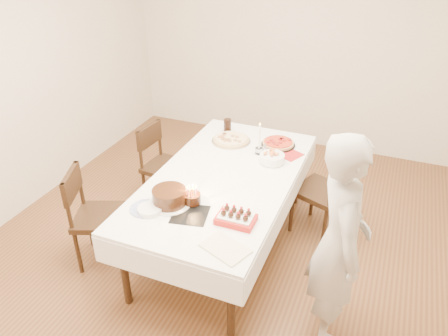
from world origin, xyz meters
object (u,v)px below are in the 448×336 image
at_px(dining_table, 224,212).
at_px(pasta_bowl, 272,158).
at_px(chair_right_savory, 321,191).
at_px(chair_left_savory, 166,167).
at_px(pizza_pepperoni, 278,143).
at_px(person, 339,243).
at_px(birthday_cake, 192,195).
at_px(chair_left_dessert, 101,217).
at_px(cola_glass, 227,126).
at_px(taper_candle, 259,138).
at_px(layer_cake, 169,197).
at_px(strawberry_box, 236,218).
at_px(pizza_white, 231,140).

distance_m(dining_table, pasta_bowl, 0.65).
height_order(chair_right_savory, chair_left_savory, chair_right_savory).
distance_m(chair_right_savory, pizza_pepperoni, 0.61).
bearing_deg(dining_table, person, -28.58).
bearing_deg(birthday_cake, chair_right_savory, 50.79).
xyz_separation_m(chair_left_dessert, cola_glass, (0.60, 1.40, 0.37)).
distance_m(dining_table, taper_candle, 0.75).
height_order(dining_table, layer_cake, layer_cake).
bearing_deg(chair_left_savory, pizza_pepperoni, -158.00).
bearing_deg(dining_table, chair_right_savory, 35.88).
bearing_deg(chair_right_savory, person, -53.69).
relative_size(dining_table, chair_left_savory, 2.45).
relative_size(chair_right_savory, cola_glass, 6.38).
relative_size(chair_left_dessert, pasta_bowl, 4.08).
height_order(chair_left_savory, chair_left_dessert, chair_left_dessert).
relative_size(pizza_pepperoni, strawberry_box, 1.17).
bearing_deg(pizza_white, layer_cake, -92.30).
bearing_deg(taper_candle, chair_left_dessert, -134.44).
relative_size(pasta_bowl, taper_candle, 0.69).
bearing_deg(strawberry_box, layer_cake, 178.09).
bearing_deg(dining_table, birthday_cake, -98.88).
height_order(taper_candle, strawberry_box, taper_candle).
distance_m(chair_left_dessert, birthday_cake, 0.92).
bearing_deg(pizza_pepperoni, pasta_bowl, -82.98).
height_order(cola_glass, birthday_cake, birthday_cake).
height_order(pizza_white, pasta_bowl, pasta_bowl).
bearing_deg(birthday_cake, pasta_bowl, 66.04).
height_order(chair_left_savory, pasta_bowl, chair_left_savory).
bearing_deg(layer_cake, birthday_cake, 24.45).
relative_size(dining_table, chair_right_savory, 2.36).
bearing_deg(chair_left_dessert, dining_table, -169.93).
distance_m(dining_table, cola_glass, 0.99).
bearing_deg(cola_glass, pasta_bowl, -35.70).
distance_m(chair_left_savory, pizza_pepperoni, 1.17).
distance_m(person, pizza_white, 1.75).
xyz_separation_m(pasta_bowl, strawberry_box, (0.01, -0.95, -0.01)).
xyz_separation_m(pizza_white, cola_glass, (-0.12, 0.19, 0.05)).
xyz_separation_m(pizza_pepperoni, pasta_bowl, (0.04, -0.35, 0.02)).
bearing_deg(pasta_bowl, cola_glass, 144.30).
xyz_separation_m(pizza_pepperoni, strawberry_box, (0.06, -1.30, 0.01)).
distance_m(taper_candle, layer_cake, 1.11).
bearing_deg(chair_left_dessert, pasta_bowl, -163.75).
xyz_separation_m(dining_table, strawberry_box, (0.32, -0.56, 0.41)).
bearing_deg(chair_left_dessert, chair_right_savory, -168.18).
bearing_deg(pizza_white, cola_glass, 121.24).
xyz_separation_m(cola_glass, strawberry_box, (0.62, -1.39, -0.04)).
bearing_deg(cola_glass, person, -45.86).
relative_size(pizza_pepperoni, cola_glass, 2.32).
distance_m(chair_left_dessert, person, 2.00).
xyz_separation_m(dining_table, layer_cake, (-0.23, -0.54, 0.44)).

